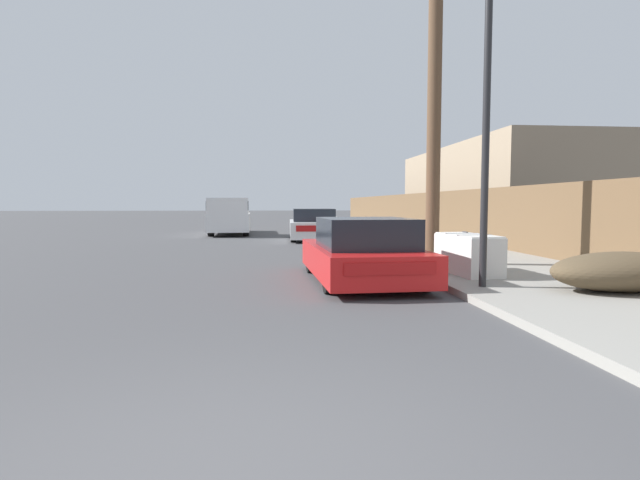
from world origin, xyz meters
TOP-DOWN VIEW (x-y plane):
  - sidewalk_curb at (5.30, 23.50)m, footprint 4.20×63.00m
  - discarded_fridge at (4.10, 6.93)m, footprint 0.81×1.76m
  - parked_sports_car_red at (1.97, 6.82)m, footprint 2.00×4.20m
  - car_parked_mid at (1.98, 17.99)m, footprint 2.05×4.37m
  - pickup_truck at (-1.73, 21.92)m, footprint 2.10×5.77m
  - utility_pole at (3.92, 8.57)m, footprint 1.80×0.31m
  - street_lamp at (3.72, 5.36)m, footprint 0.26×0.26m
  - brush_pile at (5.71, 4.72)m, footprint 2.31×1.22m
  - wooden_fence at (7.25, 21.25)m, footprint 0.08×38.87m
  - building_right_house at (11.85, 21.85)m, footprint 6.00×14.13m

SIDE VIEW (x-z plane):
  - sidewalk_curb at x=5.30m, z-range 0.00..0.12m
  - brush_pile at x=5.71m, z-range 0.12..0.74m
  - discarded_fridge at x=4.10m, z-range 0.11..0.90m
  - parked_sports_car_red at x=1.97m, z-range -0.06..1.17m
  - car_parked_mid at x=1.98m, z-range -0.04..1.25m
  - pickup_truck at x=-1.73m, z-range 0.01..1.76m
  - wooden_fence at x=7.25m, z-range 0.12..2.00m
  - building_right_house at x=11.85m, z-range 0.00..4.31m
  - street_lamp at x=3.72m, z-range 0.50..5.65m
  - utility_pole at x=3.92m, z-range 0.22..8.72m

